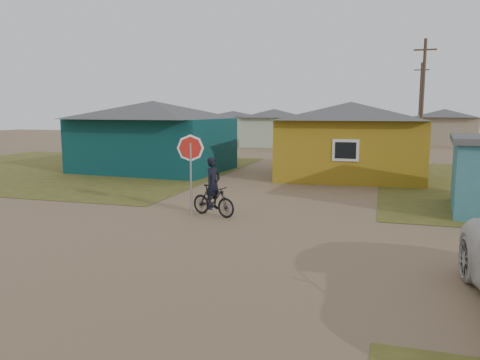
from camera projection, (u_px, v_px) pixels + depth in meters
name	position (u px, v px, depth m)	size (l,w,h in m)	color
ground	(212.00, 247.00, 11.94)	(120.00, 120.00, 0.00)	#81654A
grass_nw	(68.00, 168.00, 28.24)	(20.00, 18.00, 0.00)	brown
house_teal	(154.00, 135.00, 26.84)	(8.93, 7.08, 4.00)	#093234
house_yellow	(350.00, 139.00, 24.19)	(7.72, 6.76, 3.90)	olive
house_pale_west	(274.00, 127.00, 45.57)	(7.04, 6.15, 3.60)	#A2B198
house_beige_east	(444.00, 127.00, 46.70)	(6.95, 6.05, 3.60)	gray
house_pale_north	(233.00, 124.00, 59.23)	(6.28, 5.81, 3.40)	#A2B198
utility_pole_near	(422.00, 100.00, 30.31)	(1.40, 0.20, 8.00)	#49362C
utility_pole_far	(420.00, 103.00, 45.18)	(1.40, 0.20, 8.00)	#49362C
stop_sign	(191.00, 157.00, 15.25)	(0.88, 0.07, 2.69)	gray
cyclist	(213.00, 195.00, 15.36)	(1.78, 1.02, 1.94)	black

